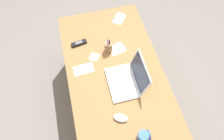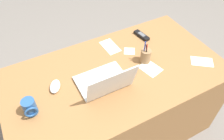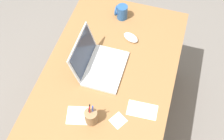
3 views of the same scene
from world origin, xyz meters
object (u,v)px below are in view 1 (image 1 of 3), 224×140
(computer_mouse, at_px, (121,118))
(cordless_phone, at_px, (79,43))
(coffee_mug_white, at_px, (143,136))
(pen_holder, at_px, (109,47))
(laptop, at_px, (127,80))

(computer_mouse, bearing_deg, cordless_phone, -140.47)
(computer_mouse, relative_size, coffee_mug_white, 1.05)
(computer_mouse, distance_m, pen_holder, 0.65)
(computer_mouse, distance_m, cordless_phone, 0.81)
(computer_mouse, xyz_separation_m, coffee_mug_white, (0.18, 0.12, 0.04))
(laptop, bearing_deg, computer_mouse, -25.28)
(pen_holder, bearing_deg, coffee_mug_white, 3.48)
(laptop, distance_m, coffee_mug_white, 0.47)
(cordless_phone, relative_size, pen_holder, 0.87)
(laptop, relative_size, pen_holder, 1.88)
(coffee_mug_white, bearing_deg, computer_mouse, -146.93)
(laptop, bearing_deg, pen_holder, -168.93)
(computer_mouse, bearing_deg, laptop, -179.44)
(coffee_mug_white, relative_size, pen_holder, 0.61)
(coffee_mug_white, height_order, cordless_phone, coffee_mug_white)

